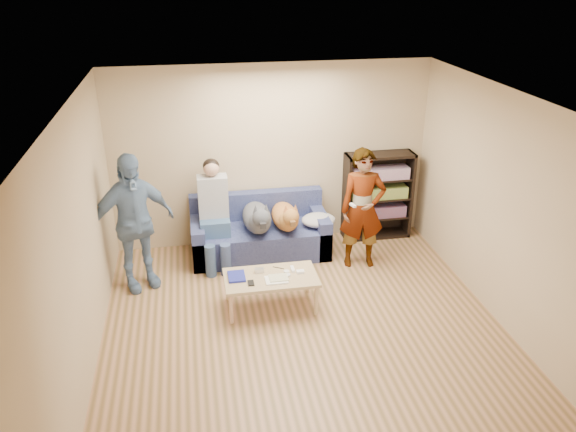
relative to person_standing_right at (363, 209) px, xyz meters
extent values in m
plane|color=brown|center=(-1.06, -1.52, -0.82)|extent=(5.00, 5.00, 0.00)
plane|color=white|center=(-1.06, -1.52, 1.78)|extent=(5.00, 5.00, 0.00)
plane|color=tan|center=(-1.06, 0.98, 0.48)|extent=(4.50, 0.00, 4.50)
plane|color=tan|center=(-1.06, -4.02, 0.48)|extent=(4.50, 0.00, 4.50)
plane|color=tan|center=(-3.31, -1.52, 0.48)|extent=(0.00, 5.00, 5.00)
plane|color=tan|center=(1.19, -1.52, 0.48)|extent=(0.00, 5.00, 5.00)
ellipsoid|color=#A3A3A7|center=(-0.50, 0.42, -0.31)|extent=(0.48, 0.40, 0.17)
imported|color=gray|center=(0.00, 0.00, 0.00)|extent=(0.64, 0.45, 1.65)
imported|color=#6E8AB1|center=(-2.95, -0.05, 0.07)|extent=(1.13, 0.81, 1.78)
cube|color=white|center=(-0.20, -0.20, 0.15)|extent=(0.06, 0.12, 0.03)
cube|color=navy|center=(-1.76, -0.78, -0.39)|extent=(0.20, 0.26, 0.03)
cube|color=white|center=(-1.31, -0.93, -0.40)|extent=(0.26, 0.20, 0.02)
cube|color=beige|center=(-1.28, -0.91, -0.38)|extent=(0.22, 0.17, 0.01)
cube|color=silver|center=(-1.48, -0.71, -0.38)|extent=(0.11, 0.06, 0.05)
cube|color=white|center=(-1.08, -0.73, -0.39)|extent=(0.04, 0.13, 0.03)
cube|color=white|center=(-1.00, -0.81, -0.39)|extent=(0.09, 0.06, 0.03)
cylinder|color=silver|center=(-1.16, -0.85, -0.39)|extent=(0.07, 0.07, 0.02)
cylinder|color=white|center=(-1.16, -0.77, -0.39)|extent=(0.07, 0.07, 0.02)
cylinder|color=#C2631B|center=(-1.38, -0.99, -0.40)|extent=(0.13, 0.06, 0.01)
cylinder|color=black|center=(-1.24, -0.65, -0.40)|extent=(0.13, 0.08, 0.01)
cube|color=black|center=(-1.61, -0.95, -0.40)|extent=(0.07, 0.12, 0.02)
cube|color=#515B93|center=(-1.31, 0.53, -0.61)|extent=(1.90, 0.85, 0.42)
cube|color=#515B93|center=(-1.31, 0.86, -0.20)|extent=(1.90, 0.18, 0.40)
cube|color=#515B93|center=(-2.17, 0.53, -0.53)|extent=(0.18, 0.85, 0.58)
cube|color=#515B93|center=(-0.45, 0.53, -0.53)|extent=(0.18, 0.85, 0.58)
cube|color=#3B5C83|center=(-1.93, 0.45, -0.29)|extent=(0.40, 0.38, 0.22)
cylinder|color=#39587F|center=(-2.03, 0.03, -0.61)|extent=(0.14, 0.14, 0.47)
cylinder|color=#3B4783|center=(-1.83, 0.03, -0.61)|extent=(0.14, 0.14, 0.47)
cube|color=#A8A9AD|center=(-1.93, 0.55, 0.10)|extent=(0.40, 0.24, 0.58)
sphere|color=tan|center=(-1.93, 0.55, 0.50)|extent=(0.21, 0.21, 0.21)
ellipsoid|color=black|center=(-1.93, 0.58, 0.53)|extent=(0.22, 0.22, 0.19)
ellipsoid|color=#53545F|center=(-1.36, 0.49, -0.23)|extent=(0.39, 0.82, 0.34)
sphere|color=#4D4F57|center=(-1.36, 0.16, -0.15)|extent=(0.29, 0.29, 0.29)
sphere|color=#4A4C54|center=(-1.36, -0.01, -0.02)|extent=(0.24, 0.24, 0.24)
cube|color=black|center=(-1.36, -0.14, -0.05)|extent=(0.07, 0.11, 0.07)
cone|color=#474950|center=(-1.42, 0.01, 0.11)|extent=(0.07, 0.07, 0.11)
cone|color=#50525A|center=(-1.29, 0.01, 0.11)|extent=(0.07, 0.07, 0.11)
cylinder|color=#4D5158|center=(-1.36, 0.91, -0.27)|extent=(0.05, 0.27, 0.16)
ellipsoid|color=#BC7339|center=(-0.96, 0.49, -0.25)|extent=(0.36, 0.75, 0.31)
sphere|color=#A76E33|center=(-0.96, 0.19, -0.17)|extent=(0.27, 0.27, 0.27)
sphere|color=#A86F33|center=(-0.96, 0.03, -0.05)|extent=(0.22, 0.22, 0.22)
cube|color=brown|center=(-0.96, -0.09, -0.08)|extent=(0.07, 0.10, 0.06)
cone|color=#C5723C|center=(-1.03, 0.05, 0.06)|extent=(0.07, 0.07, 0.10)
cone|color=#C67C3C|center=(-0.90, 0.05, 0.06)|extent=(0.07, 0.07, 0.10)
cylinder|color=#BB7139|center=(-0.96, 0.88, -0.28)|extent=(0.04, 0.24, 0.14)
cube|color=tan|center=(-1.36, -0.83, -0.42)|extent=(1.10, 0.60, 0.04)
cylinder|color=#D4AA82|center=(-1.86, -1.08, -0.63)|extent=(0.05, 0.05, 0.38)
cylinder|color=tan|center=(-0.86, -1.08, -0.63)|extent=(0.05, 0.05, 0.38)
cylinder|color=#CAB87C|center=(-1.86, -0.58, -0.63)|extent=(0.05, 0.05, 0.38)
cylinder|color=#D8C085|center=(-0.86, -0.58, -0.63)|extent=(0.05, 0.05, 0.38)
cube|color=black|center=(0.01, 0.80, -0.17)|extent=(0.04, 0.34, 1.30)
cube|color=black|center=(0.97, 0.80, -0.17)|extent=(0.04, 0.34, 1.30)
cube|color=black|center=(0.49, 0.80, 0.46)|extent=(1.00, 0.34, 0.04)
cube|color=black|center=(0.49, 0.80, -0.80)|extent=(1.00, 0.34, 0.04)
cube|color=black|center=(0.49, 0.96, -0.17)|extent=(1.00, 0.02, 1.30)
cube|color=black|center=(0.49, 0.80, -0.50)|extent=(0.94, 0.32, 0.03)
cube|color=black|center=(0.49, 0.80, -0.20)|extent=(0.94, 0.32, 0.02)
cube|color=black|center=(0.49, 0.80, 0.10)|extent=(0.94, 0.32, 0.02)
cube|color=#B23333|center=(0.49, 0.78, -0.41)|extent=(0.84, 0.24, 0.17)
cube|color=gold|center=(0.49, 0.78, -0.11)|extent=(0.84, 0.24, 0.17)
cube|color=#994C99|center=(0.49, 0.78, 0.19)|extent=(0.84, 0.24, 0.17)
camera|label=1|loc=(-2.18, -6.51, 2.99)|focal=35.00mm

